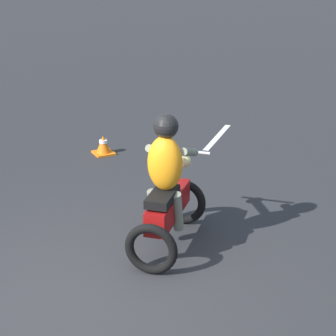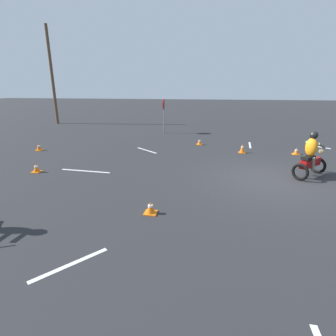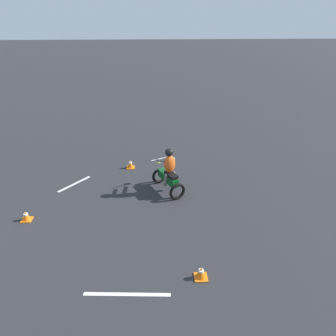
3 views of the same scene
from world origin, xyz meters
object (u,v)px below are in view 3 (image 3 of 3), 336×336
(traffic_cone_far_left, at_px, (26,216))
(motorcycle_rider_background, at_px, (168,173))
(traffic_cone_near_right, at_px, (130,164))
(traffic_cone_mid_center, at_px, (201,273))

(traffic_cone_far_left, bearing_deg, motorcycle_rider_background, 109.34)
(traffic_cone_near_right, relative_size, traffic_cone_mid_center, 1.06)
(motorcycle_rider_background, relative_size, traffic_cone_mid_center, 5.02)
(motorcycle_rider_background, bearing_deg, traffic_cone_far_left, 172.95)
(motorcycle_rider_background, xyz_separation_m, traffic_cone_far_left, (1.55, -4.43, -0.58))
(traffic_cone_mid_center, xyz_separation_m, traffic_cone_far_left, (-2.59, -5.03, -0.01))
(traffic_cone_mid_center, relative_size, traffic_cone_far_left, 1.03)
(motorcycle_rider_background, distance_m, traffic_cone_far_left, 4.73)
(traffic_cone_near_right, height_order, traffic_cone_far_left, traffic_cone_near_right)
(motorcycle_rider_background, relative_size, traffic_cone_near_right, 4.76)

